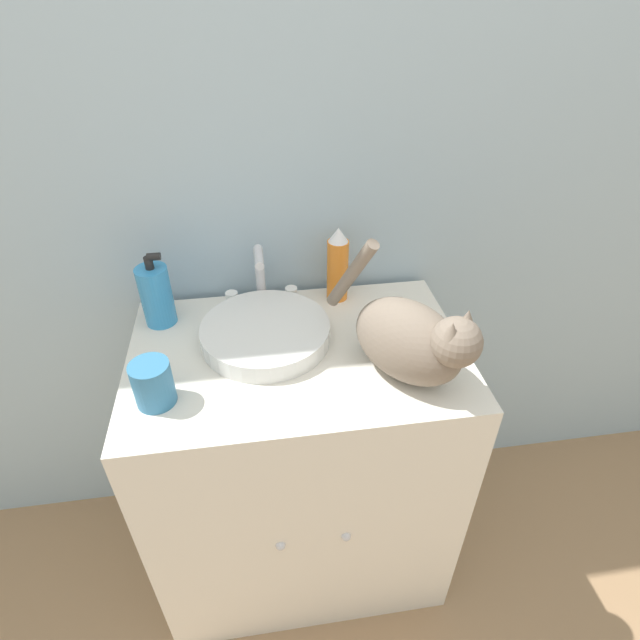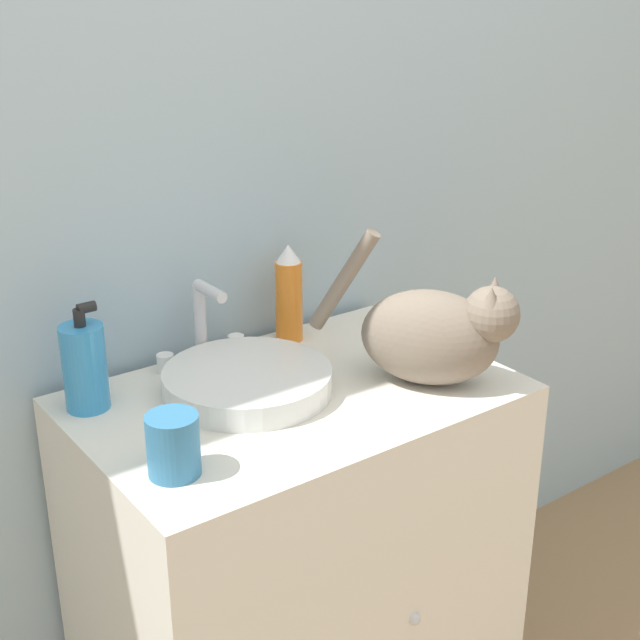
{
  "view_description": "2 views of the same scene",
  "coord_description": "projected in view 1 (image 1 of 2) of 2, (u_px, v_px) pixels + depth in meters",
  "views": [
    {
      "loc": [
        -0.08,
        -0.63,
        1.55
      ],
      "look_at": [
        0.05,
        0.22,
        0.93
      ],
      "focal_mm": 28.0,
      "sensor_mm": 36.0,
      "label": 1
    },
    {
      "loc": [
        -0.81,
        -0.92,
        1.53
      ],
      "look_at": [
        0.04,
        0.23,
        0.96
      ],
      "focal_mm": 50.0,
      "sensor_mm": 36.0,
      "label": 2
    }
  ],
  "objects": [
    {
      "name": "ground_plane",
      "position": [
        315.0,
        626.0,
        1.43
      ],
      "size": [
        8.0,
        8.0,
        0.0
      ],
      "primitive_type": "plane",
      "color": "#997551"
    },
    {
      "name": "wall_back",
      "position": [
        277.0,
        120.0,
        1.13
      ],
      "size": [
        6.0,
        0.05,
        2.5
      ],
      "color": "#9EB7C6",
      "rests_on": "ground_plane"
    },
    {
      "name": "vanity_cabinet",
      "position": [
        301.0,
        463.0,
        1.39
      ],
      "size": [
        0.77,
        0.52,
        0.82
      ],
      "color": "silver",
      "rests_on": "ground_plane"
    },
    {
      "name": "sink_basin",
      "position": [
        266.0,
        333.0,
        1.16
      ],
      "size": [
        0.3,
        0.3,
        0.04
      ],
      "color": "silver",
      "rests_on": "vanity_cabinet"
    },
    {
      "name": "faucet",
      "position": [
        261.0,
        280.0,
        1.26
      ],
      "size": [
        0.19,
        0.1,
        0.17
      ],
      "color": "silver",
      "rests_on": "vanity_cabinet"
    },
    {
      "name": "cat",
      "position": [
        412.0,
        339.0,
        1.02
      ],
      "size": [
        0.28,
        0.34,
        0.28
      ],
      "rotation": [
        0.0,
        0.0,
        -0.92
      ],
      "color": "#7A6B5B",
      "rests_on": "vanity_cabinet"
    },
    {
      "name": "soap_bottle",
      "position": [
        156.0,
        295.0,
        1.19
      ],
      "size": [
        0.08,
        0.08,
        0.19
      ],
      "color": "#338CCC",
      "rests_on": "vanity_cabinet"
    },
    {
      "name": "spray_bottle",
      "position": [
        338.0,
        265.0,
        1.27
      ],
      "size": [
        0.05,
        0.05,
        0.2
      ],
      "color": "orange",
      "rests_on": "vanity_cabinet"
    },
    {
      "name": "cup",
      "position": [
        153.0,
        384.0,
        0.99
      ],
      "size": [
        0.08,
        0.08,
        0.1
      ],
      "color": "teal",
      "rests_on": "vanity_cabinet"
    }
  ]
}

